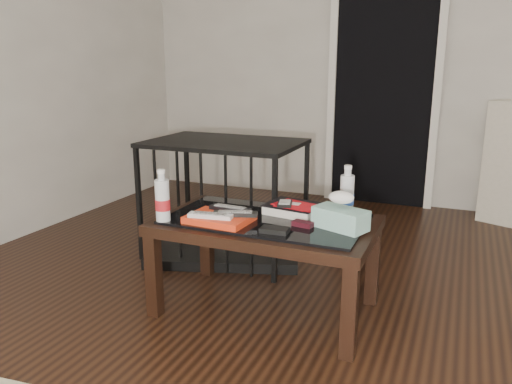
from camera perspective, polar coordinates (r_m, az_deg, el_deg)
ground at (r=2.12m, az=12.98°, el=-19.07°), size 5.00×5.00×0.00m
doorway at (r=4.27m, az=14.39°, el=12.23°), size 0.90×0.08×2.07m
coffee_table at (r=2.34m, az=1.17°, el=-4.49°), size 1.00×0.60×0.46m
pet_crate at (r=3.09m, az=-3.53°, el=-3.02°), size 1.04×0.85×0.71m
magazines at (r=2.27m, az=-4.19°, el=-3.01°), size 0.29×0.23×0.03m
remote_silver at (r=2.23m, az=-5.25°, el=-2.68°), size 0.21×0.08×0.02m
remote_black_front at (r=2.25m, az=-2.39°, el=-2.47°), size 0.21×0.11×0.02m
remote_black_back at (r=2.33m, az=-2.99°, el=-1.88°), size 0.20×0.06×0.02m
textbook at (r=2.39m, az=4.31°, el=-1.91°), size 0.28×0.24×0.05m
dvd_mailers at (r=2.37m, az=4.47°, el=-1.42°), size 0.22×0.19×0.01m
ipod at (r=2.34m, az=3.31°, el=-1.30°), size 0.09×0.12×0.02m
flip_phone at (r=2.21m, az=5.38°, el=-3.65°), size 0.10×0.06×0.02m
wallet at (r=2.13m, az=2.14°, el=-4.37°), size 0.12×0.08×0.02m
water_bottle_left at (r=2.29m, az=-10.66°, el=-0.37°), size 0.08×0.08×0.24m
water_bottle_right at (r=2.38m, az=10.36°, el=0.21°), size 0.07×0.07×0.24m
tissue_box at (r=2.19m, az=9.62°, el=-3.01°), size 0.26×0.19×0.09m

